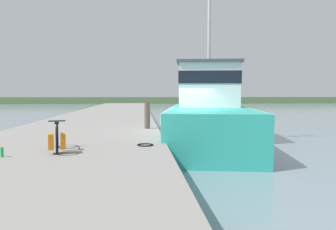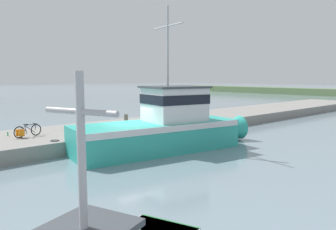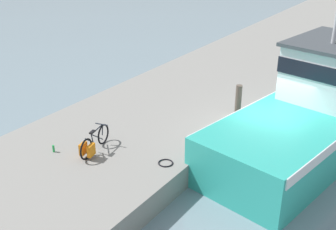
# 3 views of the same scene
# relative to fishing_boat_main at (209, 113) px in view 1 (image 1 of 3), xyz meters

# --- Properties ---
(ground_plane) EXTENTS (320.00, 320.00, 0.00)m
(ground_plane) POSITION_rel_fishing_boat_main_xyz_m (-1.26, -1.76, -1.39)
(ground_plane) COLOR gray
(dock_pier) EXTENTS (6.27, 80.00, 0.80)m
(dock_pier) POSITION_rel_fishing_boat_main_xyz_m (-5.48, -1.76, -0.99)
(dock_pier) COLOR gray
(dock_pier) RESTS_ON ground_plane
(far_shoreline) EXTENTS (180.00, 5.00, 1.55)m
(far_shoreline) POSITION_rel_fishing_boat_main_xyz_m (28.74, 63.80, -0.62)
(far_shoreline) COLOR #567047
(far_shoreline) RESTS_ON ground_plane
(fishing_boat_main) EXTENTS (4.85, 11.68, 8.26)m
(fishing_boat_main) POSITION_rel_fishing_boat_main_xyz_m (0.00, 0.00, 0.00)
(fishing_boat_main) COLOR teal
(fishing_boat_main) RESTS_ON ground_plane
(bicycle_touring) EXTENTS (0.67, 1.71, 0.75)m
(bicycle_touring) POSITION_rel_fishing_boat_main_xyz_m (-5.21, -6.20, -0.25)
(bicycle_touring) COLOR black
(bicycle_touring) RESTS_ON dock_pier
(mooring_post) EXTENTS (0.23, 0.23, 1.13)m
(mooring_post) POSITION_rel_fishing_boat_main_xyz_m (-2.81, -0.83, -0.03)
(mooring_post) COLOR #51473D
(mooring_post) RESTS_ON dock_pier
(hose_coil) EXTENTS (0.46, 0.46, 0.04)m
(hose_coil) POSITION_rel_fishing_boat_main_xyz_m (-2.97, -5.42, -0.57)
(hose_coil) COLOR black
(hose_coil) RESTS_ON dock_pier
(water_bottle_by_bike) EXTENTS (0.07, 0.07, 0.23)m
(water_bottle_by_bike) POSITION_rel_fishing_boat_main_xyz_m (-6.31, -6.84, -0.48)
(water_bottle_by_bike) COLOR green
(water_bottle_by_bike) RESTS_ON dock_pier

